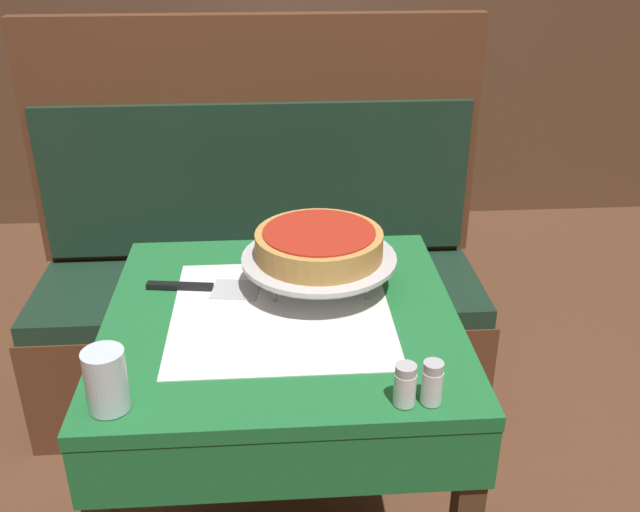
# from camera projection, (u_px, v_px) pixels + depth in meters

# --- Properties ---
(dining_table_front) EXTENTS (0.73, 0.73, 0.76)m
(dining_table_front) POSITION_uv_depth(u_px,v_px,m) (283.00, 354.00, 1.52)
(dining_table_front) COLOR #1E6B33
(dining_table_front) RESTS_ON ground_plane
(dining_table_rear) EXTENTS (0.79, 0.79, 0.76)m
(dining_table_rear) POSITION_uv_depth(u_px,v_px,m) (289.00, 125.00, 3.07)
(dining_table_rear) COLOR #194799
(dining_table_rear) RESTS_ON ground_plane
(booth_bench) EXTENTS (1.41, 0.49, 1.23)m
(booth_bench) POSITION_uv_depth(u_px,v_px,m) (261.00, 302.00, 2.33)
(booth_bench) COLOR brown
(booth_bench) RESTS_ON ground_plane
(pizza_pan_stand) EXTENTS (0.34, 0.34, 0.08)m
(pizza_pan_stand) POSITION_uv_depth(u_px,v_px,m) (319.00, 260.00, 1.54)
(pizza_pan_stand) COLOR #ADADB2
(pizza_pan_stand) RESTS_ON dining_table_front
(deep_dish_pizza) EXTENTS (0.27, 0.27, 0.06)m
(deep_dish_pizza) POSITION_uv_depth(u_px,v_px,m) (319.00, 244.00, 1.52)
(deep_dish_pizza) COLOR #C68E47
(deep_dish_pizza) RESTS_ON pizza_pan_stand
(pizza_server) EXTENTS (0.25, 0.10, 0.01)m
(pizza_server) POSITION_uv_depth(u_px,v_px,m) (208.00, 288.00, 1.56)
(pizza_server) COLOR #BCBCC1
(pizza_server) RESTS_ON dining_table_front
(water_glass_near) EXTENTS (0.07, 0.07, 0.11)m
(water_glass_near) POSITION_uv_depth(u_px,v_px,m) (106.00, 380.00, 1.17)
(water_glass_near) COLOR silver
(water_glass_near) RESTS_ON dining_table_front
(salt_shaker) EXTENTS (0.04, 0.04, 0.08)m
(salt_shaker) POSITION_uv_depth(u_px,v_px,m) (405.00, 385.00, 1.19)
(salt_shaker) COLOR silver
(salt_shaker) RESTS_ON dining_table_front
(pepper_shaker) EXTENTS (0.04, 0.04, 0.08)m
(pepper_shaker) POSITION_uv_depth(u_px,v_px,m) (432.00, 383.00, 1.19)
(pepper_shaker) COLOR silver
(pepper_shaker) RESTS_ON dining_table_front
(condiment_caddy) EXTENTS (0.11, 0.11, 0.15)m
(condiment_caddy) POSITION_uv_depth(u_px,v_px,m) (309.00, 91.00, 3.01)
(condiment_caddy) COLOR black
(condiment_caddy) RESTS_ON dining_table_rear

